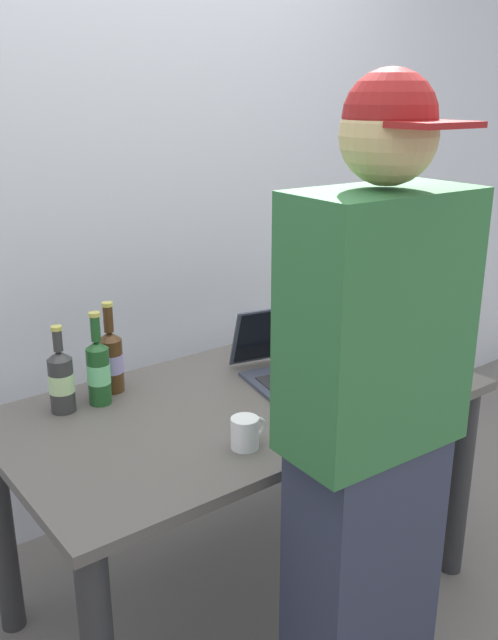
% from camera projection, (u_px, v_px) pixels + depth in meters
% --- Properties ---
extents(ground_plane, '(8.00, 8.00, 0.00)m').
position_uv_depth(ground_plane, '(244.00, 595.00, 2.36)').
color(ground_plane, slate).
rests_on(ground_plane, ground).
extents(desk, '(1.48, 0.81, 0.75)m').
position_uv_depth(desk, '(244.00, 435.00, 2.17)').
color(desk, '#56514C').
rests_on(desk, ground).
extents(laptop, '(0.40, 0.40, 0.22)m').
position_uv_depth(laptop, '(293.00, 362.00, 2.28)').
color(laptop, '#383D4C').
rests_on(laptop, desk).
extents(beer_bottle_amber, '(0.07, 0.07, 0.27)m').
position_uv_depth(beer_bottle_amber, '(61.00, 380.00, 2.00)').
color(beer_bottle_amber, '#333333').
rests_on(beer_bottle_amber, desk).
extents(beer_bottle_green, '(0.08, 0.08, 0.29)m').
position_uv_depth(beer_bottle_green, '(111.00, 359.00, 2.14)').
color(beer_bottle_green, '#472B14').
rests_on(beer_bottle_green, desk).
extents(beer_bottle_dark, '(0.07, 0.07, 0.29)m').
position_uv_depth(beer_bottle_dark, '(98.00, 370.00, 2.05)').
color(beer_bottle_dark, '#1E5123').
rests_on(beer_bottle_dark, desk).
extents(person_figure, '(0.43, 0.29, 1.70)m').
position_uv_depth(person_figure, '(369.00, 448.00, 1.59)').
color(person_figure, '#2D3347').
rests_on(person_figure, ground).
extents(coffee_mug, '(0.11, 0.08, 0.09)m').
position_uv_depth(coffee_mug, '(246.00, 432.00, 1.81)').
color(coffee_mug, white).
rests_on(coffee_mug, desk).
extents(back_wall, '(6.00, 0.10, 2.60)m').
position_uv_depth(back_wall, '(115.00, 192.00, 2.55)').
color(back_wall, silver).
rests_on(back_wall, ground).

